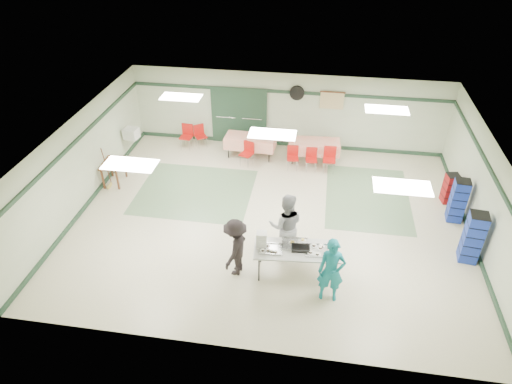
# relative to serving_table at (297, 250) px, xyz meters

# --- Properties ---
(floor) EXTENTS (11.00, 11.00, 0.00)m
(floor) POSITION_rel_serving_table_xyz_m (-0.89, 2.11, -0.72)
(floor) COLOR #BEB499
(floor) RESTS_ON ground
(ceiling) EXTENTS (11.00, 11.00, 0.00)m
(ceiling) POSITION_rel_serving_table_xyz_m (-0.89, 2.11, 1.98)
(ceiling) COLOR silver
(ceiling) RESTS_ON wall_back
(wall_back) EXTENTS (11.00, 0.00, 11.00)m
(wall_back) POSITION_rel_serving_table_xyz_m (-0.89, 6.61, 0.63)
(wall_back) COLOR beige
(wall_back) RESTS_ON floor
(wall_front) EXTENTS (11.00, 0.00, 11.00)m
(wall_front) POSITION_rel_serving_table_xyz_m (-0.89, -2.39, 0.63)
(wall_front) COLOR beige
(wall_front) RESTS_ON floor
(wall_left) EXTENTS (0.00, 9.00, 9.00)m
(wall_left) POSITION_rel_serving_table_xyz_m (-6.39, 2.11, 0.63)
(wall_left) COLOR beige
(wall_left) RESTS_ON floor
(wall_right) EXTENTS (0.00, 9.00, 9.00)m
(wall_right) POSITION_rel_serving_table_xyz_m (4.61, 2.11, 0.63)
(wall_right) COLOR beige
(wall_right) RESTS_ON floor
(trim_back) EXTENTS (11.00, 0.06, 0.10)m
(trim_back) POSITION_rel_serving_table_xyz_m (-0.89, 6.58, 1.33)
(trim_back) COLOR #1F3927
(trim_back) RESTS_ON wall_back
(baseboard_back) EXTENTS (11.00, 0.06, 0.12)m
(baseboard_back) POSITION_rel_serving_table_xyz_m (-0.89, 6.58, -0.66)
(baseboard_back) COLOR #1F3927
(baseboard_back) RESTS_ON floor
(trim_left) EXTENTS (0.06, 9.00, 0.10)m
(trim_left) POSITION_rel_serving_table_xyz_m (-6.36, 2.11, 1.33)
(trim_left) COLOR #1F3927
(trim_left) RESTS_ON wall_back
(baseboard_left) EXTENTS (0.06, 9.00, 0.12)m
(baseboard_left) POSITION_rel_serving_table_xyz_m (-6.36, 2.11, -0.66)
(baseboard_left) COLOR #1F3927
(baseboard_left) RESTS_ON floor
(trim_right) EXTENTS (0.06, 9.00, 0.10)m
(trim_right) POSITION_rel_serving_table_xyz_m (4.58, 2.11, 1.33)
(trim_right) COLOR #1F3927
(trim_right) RESTS_ON wall_back
(baseboard_right) EXTENTS (0.06, 9.00, 0.12)m
(baseboard_right) POSITION_rel_serving_table_xyz_m (4.58, 2.11, -0.66)
(baseboard_right) COLOR #1F3927
(baseboard_right) RESTS_ON floor
(green_patch_a) EXTENTS (3.50, 3.00, 0.01)m
(green_patch_a) POSITION_rel_serving_table_xyz_m (-3.39, 3.11, -0.72)
(green_patch_a) COLOR slate
(green_patch_a) RESTS_ON floor
(green_patch_b) EXTENTS (2.50, 3.50, 0.01)m
(green_patch_b) POSITION_rel_serving_table_xyz_m (1.91, 3.61, -0.72)
(green_patch_b) COLOR slate
(green_patch_b) RESTS_ON floor
(double_door_left) EXTENTS (0.90, 0.06, 2.10)m
(double_door_left) POSITION_rel_serving_table_xyz_m (-3.09, 6.55, 0.33)
(double_door_left) COLOR gray
(double_door_left) RESTS_ON floor
(double_door_right) EXTENTS (0.90, 0.06, 2.10)m
(double_door_right) POSITION_rel_serving_table_xyz_m (-2.14, 6.55, 0.33)
(double_door_right) COLOR gray
(double_door_right) RESTS_ON floor
(door_frame) EXTENTS (2.00, 0.03, 2.15)m
(door_frame) POSITION_rel_serving_table_xyz_m (-2.62, 6.53, 0.33)
(door_frame) COLOR #1F3927
(door_frame) RESTS_ON floor
(wall_fan) EXTENTS (0.50, 0.10, 0.50)m
(wall_fan) POSITION_rel_serving_table_xyz_m (-0.59, 6.55, 1.33)
(wall_fan) COLOR black
(wall_fan) RESTS_ON wall_back
(scroll_banner) EXTENTS (0.80, 0.02, 0.60)m
(scroll_banner) POSITION_rel_serving_table_xyz_m (0.61, 6.55, 1.13)
(scroll_banner) COLOR #CCBB7F
(scroll_banner) RESTS_ON wall_back
(serving_table) EXTENTS (2.10, 1.00, 0.76)m
(serving_table) POSITION_rel_serving_table_xyz_m (0.00, 0.00, 0.00)
(serving_table) COLOR #BABBB5
(serving_table) RESTS_ON floor
(sheet_tray_right) EXTENTS (0.67, 0.53, 0.02)m
(sheet_tray_right) POSITION_rel_serving_table_xyz_m (0.52, 0.01, 0.05)
(sheet_tray_right) COLOR silver
(sheet_tray_right) RESTS_ON serving_table
(sheet_tray_mid) EXTENTS (0.65, 0.52, 0.02)m
(sheet_tray_mid) POSITION_rel_serving_table_xyz_m (-0.07, 0.17, 0.05)
(sheet_tray_mid) COLOR silver
(sheet_tray_mid) RESTS_ON serving_table
(sheet_tray_left) EXTENTS (0.57, 0.45, 0.02)m
(sheet_tray_left) POSITION_rel_serving_table_xyz_m (-0.60, -0.11, 0.05)
(sheet_tray_left) COLOR silver
(sheet_tray_left) RESTS_ON serving_table
(baking_pan) EXTENTS (0.46, 0.31, 0.08)m
(baking_pan) POSITION_rel_serving_table_xyz_m (0.09, 0.01, 0.08)
(baking_pan) COLOR black
(baking_pan) RESTS_ON serving_table
(foam_box_stack) EXTENTS (0.27, 0.25, 0.40)m
(foam_box_stack) POSITION_rel_serving_table_xyz_m (-0.85, 0.00, 0.24)
(foam_box_stack) COLOR white
(foam_box_stack) RESTS_ON serving_table
(volunteer_teal) EXTENTS (0.61, 0.41, 1.66)m
(volunteer_teal) POSITION_rel_serving_table_xyz_m (0.82, -0.68, 0.11)
(volunteer_teal) COLOR #127281
(volunteer_teal) RESTS_ON floor
(volunteer_grey) EXTENTS (0.94, 0.77, 1.80)m
(volunteer_grey) POSITION_rel_serving_table_xyz_m (-0.33, 0.68, 0.18)
(volunteer_grey) COLOR gray
(volunteer_grey) RESTS_ON floor
(volunteer_dark) EXTENTS (0.76, 1.09, 1.55)m
(volunteer_dark) POSITION_rel_serving_table_xyz_m (-1.45, -0.18, 0.06)
(volunteer_dark) COLOR black
(volunteer_dark) RESTS_ON floor
(dining_table_a) EXTENTS (1.75, 0.86, 0.77)m
(dining_table_a) POSITION_rel_serving_table_xyz_m (0.14, 5.59, -0.15)
(dining_table_a) COLOR red
(dining_table_a) RESTS_ON floor
(dining_table_b) EXTENTS (1.76, 0.85, 0.77)m
(dining_table_b) POSITION_rel_serving_table_xyz_m (-2.06, 5.59, -0.15)
(dining_table_b) COLOR red
(dining_table_b) RESTS_ON floor
(chair_a) EXTENTS (0.39, 0.40, 0.78)m
(chair_a) POSITION_rel_serving_table_xyz_m (0.09, 5.01, -0.25)
(chair_a) COLOR #AC190D
(chair_a) RESTS_ON floor
(chair_b) EXTENTS (0.41, 0.41, 0.80)m
(chair_b) POSITION_rel_serving_table_xyz_m (-0.53, 5.01, -0.23)
(chair_b) COLOR #AC190D
(chair_b) RESTS_ON floor
(chair_c) EXTENTS (0.41, 0.41, 0.87)m
(chair_c) POSITION_rel_serving_table_xyz_m (0.68, 5.02, -0.19)
(chair_c) COLOR #AC190D
(chair_c) RESTS_ON floor
(chair_d) EXTENTS (0.51, 0.51, 0.84)m
(chair_d) POSITION_rel_serving_table_xyz_m (-2.05, 5.01, -0.21)
(chair_d) COLOR #AC190D
(chair_d) RESTS_ON floor
(chair_loose_a) EXTENTS (0.53, 0.53, 0.82)m
(chair_loose_a) POSITION_rel_serving_table_xyz_m (-3.98, 6.05, -0.22)
(chair_loose_a) COLOR #AC190D
(chair_loose_a) RESTS_ON floor
(chair_loose_b) EXTENTS (0.45, 0.45, 0.89)m
(chair_loose_b) POSITION_rel_serving_table_xyz_m (-4.40, 5.87, -0.17)
(chair_loose_b) COLOR #AC190D
(chair_loose_b) RESTS_ON floor
(crate_stack_blue_a) EXTENTS (0.43, 0.43, 1.30)m
(crate_stack_blue_a) POSITION_rel_serving_table_xyz_m (4.26, 2.85, -0.07)
(crate_stack_blue_a) COLOR #1B38A2
(crate_stack_blue_a) RESTS_ON floor
(crate_stack_red) EXTENTS (0.42, 0.42, 0.94)m
(crate_stack_red) POSITION_rel_serving_table_xyz_m (4.26, 3.74, -0.25)
(crate_stack_red) COLOR maroon
(crate_stack_red) RESTS_ON floor
(crate_stack_blue_b) EXTENTS (0.48, 0.48, 1.41)m
(crate_stack_blue_b) POSITION_rel_serving_table_xyz_m (4.26, 1.16, -0.01)
(crate_stack_blue_b) COLOR #1B38A2
(crate_stack_blue_b) RESTS_ON floor
(printer_table) EXTENTS (0.64, 0.94, 0.74)m
(printer_table) POSITION_rel_serving_table_xyz_m (-6.04, 3.22, -0.08)
(printer_table) COLOR brown
(printer_table) RESTS_ON floor
(office_printer) EXTENTS (0.51, 0.46, 0.36)m
(office_printer) POSITION_rel_serving_table_xyz_m (-6.04, 4.88, 0.21)
(office_printer) COLOR silver
(office_printer) RESTS_ON printer_table
(broom) EXTENTS (0.03, 0.22, 1.39)m
(broom) POSITION_rel_serving_table_xyz_m (-6.12, 2.97, 0.00)
(broom) COLOR brown
(broom) RESTS_ON floor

